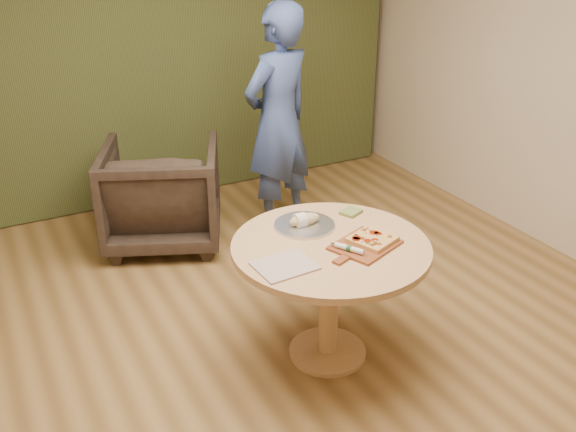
% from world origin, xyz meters
% --- Properties ---
extents(room_shell, '(5.04, 6.04, 2.84)m').
position_xyz_m(room_shell, '(0.00, 0.00, 1.40)').
color(room_shell, olive).
rests_on(room_shell, ground).
extents(curtain, '(4.80, 0.14, 2.78)m').
position_xyz_m(curtain, '(0.00, 2.90, 1.40)').
color(curtain, '#31391A').
rests_on(curtain, ground).
extents(pedestal_table, '(1.11, 1.11, 0.75)m').
position_xyz_m(pedestal_table, '(0.23, 0.12, 0.61)').
color(pedestal_table, tan).
rests_on(pedestal_table, ground).
extents(pizza_paddle, '(0.47, 0.39, 0.01)m').
position_xyz_m(pizza_paddle, '(0.37, 0.01, 0.76)').
color(pizza_paddle, brown).
rests_on(pizza_paddle, pedestal_table).
extents(flatbread_pizza, '(0.28, 0.28, 0.04)m').
position_xyz_m(flatbread_pizza, '(0.43, 0.02, 0.78)').
color(flatbread_pizza, tan).
rests_on(flatbread_pizza, pizza_paddle).
extents(cutlery_roll, '(0.12, 0.18, 0.03)m').
position_xyz_m(cutlery_roll, '(0.26, -0.02, 0.78)').
color(cutlery_roll, beige).
rests_on(cutlery_roll, pizza_paddle).
extents(newspaper, '(0.31, 0.27, 0.01)m').
position_xyz_m(newspaper, '(-0.12, 0.02, 0.76)').
color(newspaper, beige).
rests_on(newspaper, pedestal_table).
extents(serving_tray, '(0.36, 0.36, 0.02)m').
position_xyz_m(serving_tray, '(0.20, 0.38, 0.76)').
color(serving_tray, silver).
rests_on(serving_tray, pedestal_table).
extents(bread_roll, '(0.19, 0.09, 0.09)m').
position_xyz_m(bread_roll, '(0.20, 0.38, 0.79)').
color(bread_roll, tan).
rests_on(bread_roll, serving_tray).
extents(green_packet, '(0.15, 0.14, 0.02)m').
position_xyz_m(green_packet, '(0.54, 0.40, 0.76)').
color(green_packet, '#4F5E2A').
rests_on(green_packet, pedestal_table).
extents(armchair, '(1.12, 1.09, 0.90)m').
position_xyz_m(armchair, '(-0.17, 1.99, 0.45)').
color(armchair, black).
rests_on(armchair, ground).
extents(person_standing, '(0.78, 0.63, 1.83)m').
position_xyz_m(person_standing, '(0.75, 1.79, 0.92)').
color(person_standing, '#344882').
rests_on(person_standing, ground).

